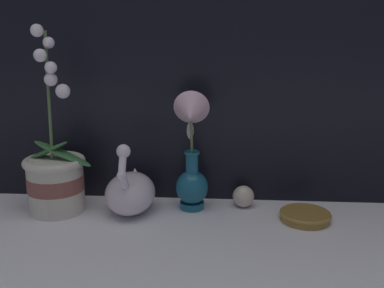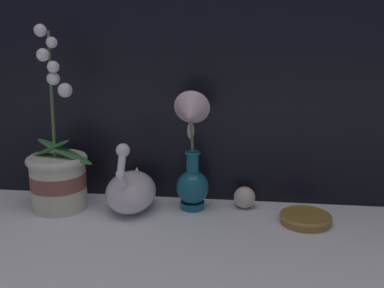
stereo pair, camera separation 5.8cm
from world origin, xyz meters
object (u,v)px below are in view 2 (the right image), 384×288
blue_vase (192,159)px  swan_figurine (131,190)px  orchid_potted_plant (58,174)px  amber_dish (305,218)px  glass_sphere (244,197)px

blue_vase → swan_figurine: bearing=-173.8°
orchid_potted_plant → blue_vase: (0.35, 0.02, 0.04)m
blue_vase → amber_dish: bearing=-8.6°
swan_figurine → amber_dish: bearing=-3.4°
amber_dish → blue_vase: bearing=171.4°
amber_dish → swan_figurine: bearing=176.6°
orchid_potted_plant → glass_sphere: 0.49m
glass_sphere → amber_dish: 0.17m
glass_sphere → amber_dish: (0.15, -0.08, -0.02)m
swan_figurine → glass_sphere: 0.30m
amber_dish → orchid_potted_plant: bearing=178.2°
glass_sphere → amber_dish: glass_sphere is taller
orchid_potted_plant → swan_figurine: size_ratio=2.36×
swan_figurine → blue_vase: (0.16, 0.02, 0.08)m
glass_sphere → swan_figurine: bearing=-169.7°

